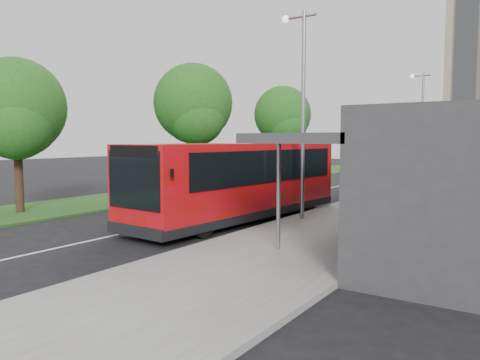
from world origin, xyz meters
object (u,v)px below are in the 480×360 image
object	(u,v)px
tree_far	(283,118)
car_near	(430,164)
lamp_post_far	(421,120)
litter_bin	(384,190)
tree_near	(17,114)
bus_second	(234,174)
bollard	(411,178)
car_far	(417,161)
bus_main	(240,181)
lamp_post_near	(301,102)
tree_mid	(194,108)

from	to	relation	value
tree_far	car_near	bearing A→B (deg)	63.11
lamp_post_far	litter_bin	world-z (taller)	lamp_post_far
tree_near	litter_bin	world-z (taller)	tree_near
bus_second	bollard	xyz separation A→B (m)	(5.72, 12.47, -0.81)
bus_second	car_far	xyz separation A→B (m)	(0.16, 38.35, -0.85)
tree_far	bus_main	bearing A→B (deg)	-65.94
lamp_post_far	bus_main	size ratio (longest dim) A/B	0.72
bus_main	bollard	distance (m)	16.62
bus_main	car_far	size ratio (longest dim) A/B	2.81
tree_near	bollard	xyz separation A→B (m)	(11.66, 20.37, -3.68)
tree_far	bus_second	bearing A→B (deg)	-69.79
bus_main	bus_second	bearing A→B (deg)	131.28
bus_second	car_near	world-z (taller)	bus_second
lamp_post_far	car_near	xyz separation A→B (m)	(-2.48, 16.11, -4.07)
bus_main	car_near	xyz separation A→B (m)	(-0.29, 37.07, -0.95)
lamp_post_far	bus_second	size ratio (longest dim) A/B	0.76
lamp_post_near	car_near	bearing A→B (deg)	93.93
lamp_post_far	bus_main	world-z (taller)	lamp_post_far
lamp_post_near	lamp_post_far	world-z (taller)	same
tree_far	bollard	size ratio (longest dim) A/B	7.16
tree_near	lamp_post_near	distance (m)	12.18
lamp_post_far	car_near	distance (m)	16.80
tree_near	litter_bin	xyz separation A→B (m)	(12.05, 13.07, -3.77)
bollard	car_near	distance (m)	20.91
tree_mid	bollard	world-z (taller)	tree_mid
lamp_post_far	car_far	world-z (taller)	lamp_post_far
bollard	car_far	xyz separation A→B (m)	(-5.56, 25.87, -0.04)
lamp_post_near	bus_main	bearing A→B (deg)	-156.42
bus_main	bus_second	xyz separation A→B (m)	(-3.00, 3.90, -0.09)
lamp_post_far	car_far	xyz separation A→B (m)	(-5.03, 21.29, -4.06)
tree_mid	litter_bin	bearing A→B (deg)	5.08
lamp_post_near	bus_main	xyz separation A→B (m)	(-2.19, -0.96, -3.12)
lamp_post_near	bollard	bearing A→B (deg)	88.04
lamp_post_near	car_near	size ratio (longest dim) A/B	2.12
tree_near	tree_mid	world-z (taller)	tree_mid
lamp_post_far	bollard	size ratio (longest dim) A/B	7.33
tree_mid	bus_main	size ratio (longest dim) A/B	0.73
lamp_post_far	bus_second	distance (m)	18.12
bus_main	litter_bin	bearing A→B (deg)	74.78
lamp_post_far	bus_main	xyz separation A→B (m)	(-2.19, -20.96, -3.12)
bollard	car_far	size ratio (longest dim) A/B	0.27
lamp_post_far	car_far	distance (m)	22.25
lamp_post_far	car_near	bearing A→B (deg)	98.75
bus_main	bollard	bearing A→B (deg)	84.26
car_far	bus_second	bearing A→B (deg)	-112.10
bus_main	bus_second	distance (m)	4.92
car_near	lamp_post_far	bearing A→B (deg)	-101.60
lamp_post_near	tree_mid	bearing A→B (deg)	147.64
tree_far	lamp_post_far	xyz separation A→B (m)	(11.13, 0.95, -0.33)
bus_second	tree_far	bearing A→B (deg)	107.25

